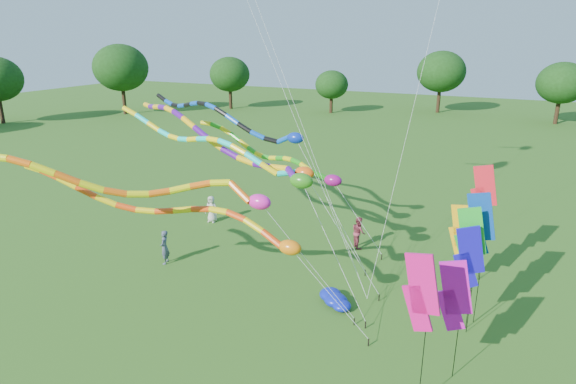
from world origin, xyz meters
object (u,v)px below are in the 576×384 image
at_px(person_b, 165,247).
at_px(person_c, 359,232).
at_px(blue_nylon_heap, 339,308).
at_px(person_a, 211,209).
at_px(tube_kite_red, 186,215).
at_px(tube_kite_orange, 151,186).

height_order(person_b, person_c, person_b).
height_order(blue_nylon_heap, person_c, person_c).
bearing_deg(blue_nylon_heap, person_a, 148.79).
bearing_deg(person_a, tube_kite_red, -66.25).
bearing_deg(person_a, blue_nylon_heap, -36.46).
relative_size(blue_nylon_heap, person_c, 0.80).
relative_size(tube_kite_red, person_a, 8.66).
height_order(person_a, person_c, person_c).
xyz_separation_m(tube_kite_red, person_c, (4.32, 8.66, -3.26)).
bearing_deg(person_b, tube_kite_red, 31.34).
height_order(tube_kite_orange, blue_nylon_heap, tube_kite_orange).
relative_size(tube_kite_red, blue_nylon_heap, 10.34).
xyz_separation_m(blue_nylon_heap, person_b, (-9.14, 0.57, 0.65)).
distance_m(tube_kite_red, person_c, 10.21).
xyz_separation_m(person_a, person_b, (1.02, -5.59, 0.05)).
xyz_separation_m(tube_kite_red, person_b, (-3.66, 2.85, -3.25)).
relative_size(tube_kite_orange, person_b, 7.31).
xyz_separation_m(blue_nylon_heap, person_a, (-10.16, 6.16, 0.61)).
bearing_deg(person_a, person_b, -84.90).
xyz_separation_m(tube_kite_orange, blue_nylon_heap, (5.82, 3.73, -5.44)).
bearing_deg(person_b, tube_kite_orange, 17.03).
bearing_deg(tube_kite_orange, blue_nylon_heap, 7.68).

